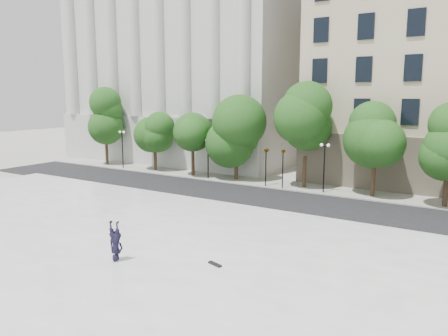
{
  "coord_description": "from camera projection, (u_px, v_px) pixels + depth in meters",
  "views": [
    {
      "loc": [
        18.4,
        -13.44,
        8.49
      ],
      "look_at": [
        3.64,
        10.0,
        3.85
      ],
      "focal_mm": 35.0,
      "sensor_mm": 36.0,
      "label": 1
    }
  ],
  "objects": [
    {
      "name": "ground",
      "position": [
        60.0,
        263.0,
        22.29
      ],
      "size": [
        160.0,
        160.0,
        0.0
      ],
      "primitive_type": "plane",
      "color": "beige",
      "rests_on": "ground"
    },
    {
      "name": "plaza",
      "position": [
        104.0,
        243.0,
        24.76
      ],
      "size": [
        44.0,
        22.0,
        0.45
      ],
      "primitive_type": "cube",
      "color": "white",
      "rests_on": "ground"
    },
    {
      "name": "street",
      "position": [
        238.0,
        195.0,
        37.31
      ],
      "size": [
        60.0,
        8.0,
        0.02
      ],
      "primitive_type": "cube",
      "color": "black",
      "rests_on": "ground"
    },
    {
      "name": "far_sidewalk",
      "position": [
        269.0,
        183.0,
        42.31
      ],
      "size": [
        60.0,
        4.0,
        0.12
      ],
      "primitive_type": "cube",
      "color": "#B2B0A4",
      "rests_on": "ground"
    },
    {
      "name": "building_west",
      "position": [
        208.0,
        63.0,
        61.29
      ],
      "size": [
        31.5,
        27.65,
        25.6
      ],
      "color": "#BBBBB6",
      "rests_on": "ground"
    },
    {
      "name": "traffic_light_west",
      "position": [
        266.0,
        148.0,
        40.04
      ],
      "size": [
        0.68,
        1.78,
        4.2
      ],
      "color": "black",
      "rests_on": "ground"
    },
    {
      "name": "traffic_light_east",
      "position": [
        283.0,
        150.0,
        39.16
      ],
      "size": [
        0.52,
        1.57,
        4.12
      ],
      "color": "black",
      "rests_on": "ground"
    },
    {
      "name": "person_lying",
      "position": [
        116.0,
        256.0,
        21.37
      ],
      "size": [
        1.15,
        2.13,
        0.55
      ],
      "primitive_type": "imported",
      "rotation": [
        -1.54,
        0.0,
        0.21
      ],
      "color": "black",
      "rests_on": "plaza"
    },
    {
      "name": "skateboard",
      "position": [
        215.0,
        264.0,
        20.9
      ],
      "size": [
        0.84,
        0.44,
        0.08
      ],
      "primitive_type": "cube",
      "rotation": [
        0.0,
        0.0,
        -0.3
      ],
      "color": "black",
      "rests_on": "plaza"
    },
    {
      "name": "street_trees",
      "position": [
        270.0,
        133.0,
        40.99
      ],
      "size": [
        45.15,
        5.14,
        7.76
      ],
      "color": "#382619",
      "rests_on": "ground"
    },
    {
      "name": "lamp_posts",
      "position": [
        259.0,
        155.0,
        40.85
      ],
      "size": [
        36.17,
        0.28,
        4.45
      ],
      "color": "black",
      "rests_on": "ground"
    }
  ]
}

